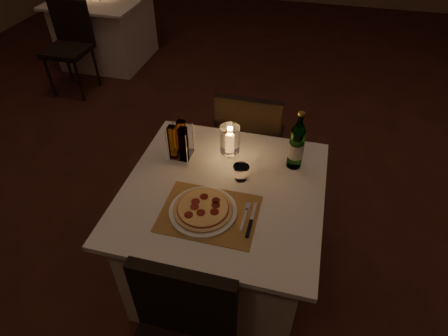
% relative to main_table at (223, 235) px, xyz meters
% --- Properties ---
extents(floor, '(8.00, 10.00, 0.02)m').
position_rel_main_table_xyz_m(floor, '(-0.06, 0.46, -0.38)').
color(floor, '#441E15').
rests_on(floor, ground).
extents(main_table, '(1.00, 1.00, 0.74)m').
position_rel_main_table_xyz_m(main_table, '(0.00, 0.00, 0.00)').
color(main_table, silver).
rests_on(main_table, ground).
extents(chair_far, '(0.42, 0.42, 0.90)m').
position_rel_main_table_xyz_m(chair_far, '(-0.00, 0.71, 0.18)').
color(chair_far, black).
rests_on(chair_far, ground).
extents(placemat, '(0.45, 0.34, 0.00)m').
position_rel_main_table_xyz_m(placemat, '(-0.02, -0.18, 0.37)').
color(placemat, '#A47539').
rests_on(placemat, main_table).
extents(plate, '(0.32, 0.32, 0.01)m').
position_rel_main_table_xyz_m(plate, '(-0.05, -0.18, 0.38)').
color(plate, white).
rests_on(plate, placemat).
extents(pizza, '(0.28, 0.28, 0.02)m').
position_rel_main_table_xyz_m(pizza, '(-0.05, -0.18, 0.39)').
color(pizza, '#D8B77F').
rests_on(pizza, plate).
extents(fork, '(0.02, 0.18, 0.00)m').
position_rel_main_table_xyz_m(fork, '(0.14, -0.15, 0.37)').
color(fork, silver).
rests_on(fork, placemat).
extents(knife, '(0.02, 0.22, 0.01)m').
position_rel_main_table_xyz_m(knife, '(0.18, -0.21, 0.37)').
color(knife, black).
rests_on(knife, placemat).
extents(tumbler, '(0.08, 0.08, 0.08)m').
position_rel_main_table_xyz_m(tumbler, '(0.07, 0.09, 0.41)').
color(tumbler, white).
rests_on(tumbler, main_table).
extents(water_bottle, '(0.08, 0.08, 0.34)m').
position_rel_main_table_xyz_m(water_bottle, '(0.32, 0.27, 0.50)').
color(water_bottle, '#63A056').
rests_on(water_bottle, main_table).
extents(hurricane_candle, '(0.11, 0.11, 0.20)m').
position_rel_main_table_xyz_m(hurricane_candle, '(-0.02, 0.24, 0.49)').
color(hurricane_candle, white).
rests_on(hurricane_candle, main_table).
extents(cruet_caddy, '(0.12, 0.12, 0.21)m').
position_rel_main_table_xyz_m(cruet_caddy, '(-0.29, 0.19, 0.46)').
color(cruet_caddy, white).
rests_on(cruet_caddy, main_table).
extents(neighbor_table_left, '(1.00, 1.00, 0.74)m').
position_rel_main_table_xyz_m(neighbor_table_left, '(-2.11, 2.63, 0.00)').
color(neighbor_table_left, silver).
rests_on(neighbor_table_left, ground).
extents(neighbor_chair_la, '(0.42, 0.42, 0.90)m').
position_rel_main_table_xyz_m(neighbor_chair_la, '(-2.11, 1.92, 0.18)').
color(neighbor_chair_la, black).
rests_on(neighbor_chair_la, ground).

